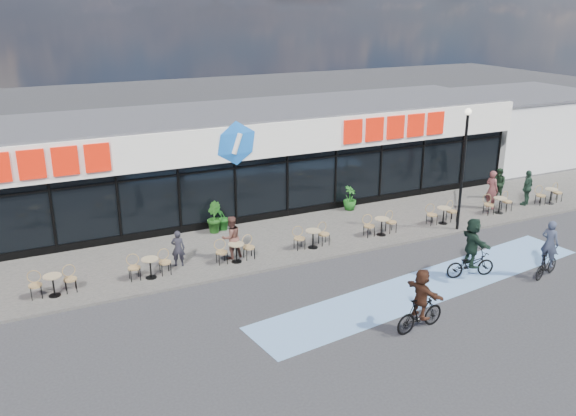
{
  "coord_description": "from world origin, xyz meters",
  "views": [
    {
      "loc": [
        -8.76,
        -16.82,
        9.49
      ],
      "look_at": [
        0.88,
        3.5,
        1.79
      ],
      "focal_mm": 38.0,
      "sensor_mm": 36.0,
      "label": 1
    }
  ],
  "objects_px": {
    "pedestrian_b": "(492,190)",
    "cyclist_a": "(548,256)",
    "lamp_post": "(464,159)",
    "potted_plant_right": "(350,198)",
    "potted_plant_mid": "(213,217)",
    "pedestrian_c": "(527,188)",
    "potted_plant_left": "(222,218)",
    "cyclist_b": "(472,251)",
    "patron_right": "(231,237)",
    "pedestrian_a": "(499,184)",
    "patron_left": "(178,248)"
  },
  "relations": [
    {
      "from": "pedestrian_a",
      "to": "cyclist_a",
      "type": "relative_size",
      "value": 0.71
    },
    {
      "from": "potted_plant_mid",
      "to": "cyclist_b",
      "type": "relative_size",
      "value": 0.59
    },
    {
      "from": "potted_plant_left",
      "to": "cyclist_a",
      "type": "relative_size",
      "value": 0.52
    },
    {
      "from": "potted_plant_mid",
      "to": "potted_plant_left",
      "type": "bearing_deg",
      "value": 3.14
    },
    {
      "from": "pedestrian_c",
      "to": "potted_plant_left",
      "type": "bearing_deg",
      "value": -34.34
    },
    {
      "from": "patron_left",
      "to": "cyclist_b",
      "type": "distance_m",
      "value": 10.66
    },
    {
      "from": "potted_plant_mid",
      "to": "pedestrian_a",
      "type": "relative_size",
      "value": 0.86
    },
    {
      "from": "patron_right",
      "to": "patron_left",
      "type": "bearing_deg",
      "value": -13.47
    },
    {
      "from": "patron_left",
      "to": "pedestrian_a",
      "type": "distance_m",
      "value": 16.66
    },
    {
      "from": "patron_right",
      "to": "pedestrian_a",
      "type": "relative_size",
      "value": 1.1
    },
    {
      "from": "patron_left",
      "to": "pedestrian_c",
      "type": "xyz_separation_m",
      "value": [
        17.1,
        -0.23,
        0.17
      ]
    },
    {
      "from": "pedestrian_b",
      "to": "cyclist_a",
      "type": "height_order",
      "value": "cyclist_a"
    },
    {
      "from": "potted_plant_right",
      "to": "pedestrian_b",
      "type": "distance_m",
      "value": 6.72
    },
    {
      "from": "potted_plant_mid",
      "to": "cyclist_b",
      "type": "xyz_separation_m",
      "value": [
        6.97,
        -8.0,
        0.23
      ]
    },
    {
      "from": "potted_plant_left",
      "to": "patron_right",
      "type": "relative_size",
      "value": 0.67
    },
    {
      "from": "lamp_post",
      "to": "patron_left",
      "type": "distance_m",
      "value": 12.26
    },
    {
      "from": "potted_plant_left",
      "to": "potted_plant_mid",
      "type": "xyz_separation_m",
      "value": [
        -0.4,
        -0.02,
        0.09
      ]
    },
    {
      "from": "potted_plant_left",
      "to": "potted_plant_mid",
      "type": "height_order",
      "value": "potted_plant_mid"
    },
    {
      "from": "pedestrian_a",
      "to": "potted_plant_mid",
      "type": "bearing_deg",
      "value": -89.99
    },
    {
      "from": "patron_right",
      "to": "cyclist_b",
      "type": "height_order",
      "value": "cyclist_b"
    },
    {
      "from": "potted_plant_left",
      "to": "potted_plant_mid",
      "type": "relative_size",
      "value": 0.86
    },
    {
      "from": "lamp_post",
      "to": "pedestrian_b",
      "type": "height_order",
      "value": "lamp_post"
    },
    {
      "from": "patron_right",
      "to": "lamp_post",
      "type": "bearing_deg",
      "value": 163.22
    },
    {
      "from": "patron_right",
      "to": "pedestrian_b",
      "type": "distance_m",
      "value": 13.17
    },
    {
      "from": "patron_left",
      "to": "patron_right",
      "type": "bearing_deg",
      "value": -161.57
    },
    {
      "from": "lamp_post",
      "to": "pedestrian_b",
      "type": "relative_size",
      "value": 2.84
    },
    {
      "from": "potted_plant_left",
      "to": "potted_plant_right",
      "type": "relative_size",
      "value": 0.99
    },
    {
      "from": "pedestrian_a",
      "to": "pedestrian_b",
      "type": "bearing_deg",
      "value": -48.07
    },
    {
      "from": "potted_plant_left",
      "to": "potted_plant_mid",
      "type": "distance_m",
      "value": 0.41
    },
    {
      "from": "potted_plant_mid",
      "to": "pedestrian_c",
      "type": "relative_size",
      "value": 0.76
    },
    {
      "from": "potted_plant_left",
      "to": "pedestrian_a",
      "type": "bearing_deg",
      "value": -6.82
    },
    {
      "from": "patron_right",
      "to": "cyclist_a",
      "type": "xyz_separation_m",
      "value": [
        9.71,
        -6.27,
        -0.13
      ]
    },
    {
      "from": "pedestrian_c",
      "to": "cyclist_b",
      "type": "bearing_deg",
      "value": 10.12
    },
    {
      "from": "patron_left",
      "to": "pedestrian_b",
      "type": "distance_m",
      "value": 15.21
    },
    {
      "from": "patron_left",
      "to": "pedestrian_a",
      "type": "xyz_separation_m",
      "value": [
        16.62,
        1.13,
        0.07
      ]
    },
    {
      "from": "potted_plant_mid",
      "to": "potted_plant_right",
      "type": "relative_size",
      "value": 1.15
    },
    {
      "from": "pedestrian_c",
      "to": "cyclist_a",
      "type": "height_order",
      "value": "cyclist_a"
    },
    {
      "from": "potted_plant_right",
      "to": "cyclist_b",
      "type": "distance_m",
      "value": 8.03
    },
    {
      "from": "patron_left",
      "to": "pedestrian_c",
      "type": "relative_size",
      "value": 0.81
    },
    {
      "from": "pedestrian_a",
      "to": "pedestrian_c",
      "type": "height_order",
      "value": "pedestrian_c"
    },
    {
      "from": "pedestrian_a",
      "to": "pedestrian_b",
      "type": "relative_size",
      "value": 0.83
    },
    {
      "from": "potted_plant_left",
      "to": "pedestrian_c",
      "type": "distance_m",
      "value": 14.71
    },
    {
      "from": "lamp_post",
      "to": "potted_plant_left",
      "type": "distance_m",
      "value": 10.46
    },
    {
      "from": "lamp_post",
      "to": "cyclist_a",
      "type": "height_order",
      "value": "lamp_post"
    },
    {
      "from": "potted_plant_mid",
      "to": "potted_plant_right",
      "type": "xyz_separation_m",
      "value": [
        6.74,
        0.02,
        -0.09
      ]
    },
    {
      "from": "pedestrian_b",
      "to": "cyclist_a",
      "type": "xyz_separation_m",
      "value": [
        -3.46,
        -6.55,
        -0.21
      ]
    },
    {
      "from": "lamp_post",
      "to": "cyclist_a",
      "type": "distance_m",
      "value": 5.55
    },
    {
      "from": "potted_plant_right",
      "to": "lamp_post",
      "type": "bearing_deg",
      "value": -55.5
    },
    {
      "from": "pedestrian_b",
      "to": "pedestrian_c",
      "type": "xyz_separation_m",
      "value": [
        1.89,
        -0.36,
        -0.06
      ]
    },
    {
      "from": "patron_right",
      "to": "pedestrian_b",
      "type": "bearing_deg",
      "value": 171.69
    }
  ]
}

